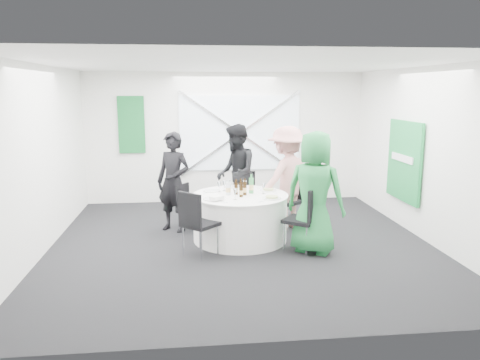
{
  "coord_description": "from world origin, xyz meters",
  "views": [
    {
      "loc": [
        -0.81,
        -7.13,
        2.43
      ],
      "look_at": [
        0.0,
        0.2,
        1.0
      ],
      "focal_mm": 35.0,
      "sensor_mm": 36.0,
      "label": 1
    }
  ],
  "objects": [
    {
      "name": "wall_left",
      "position": [
        -3.0,
        0.0,
        1.4
      ],
      "size": [
        0.0,
        6.0,
        6.0
      ],
      "primitive_type": "plane",
      "rotation": [
        1.57,
        0.0,
        1.57
      ],
      "color": "white",
      "rests_on": "floor"
    },
    {
      "name": "floor",
      "position": [
        0.0,
        0.0,
        0.0
      ],
      "size": [
        6.0,
        6.0,
        0.0
      ],
      "primitive_type": "plane",
      "color": "black",
      "rests_on": "ground"
    },
    {
      "name": "wine_glass_g",
      "position": [
        0.12,
        0.53,
        0.88
      ],
      "size": [
        0.07,
        0.07,
        0.17
      ],
      "color": "white",
      "rests_on": "banquet_table"
    },
    {
      "name": "window_brace_a",
      "position": [
        0.3,
        2.92,
        1.5
      ],
      "size": [
        2.63,
        0.05,
        1.84
      ],
      "primitive_type": "cube",
      "rotation": [
        0.0,
        0.97,
        0.0
      ],
      "color": "silver",
      "rests_on": "window_panel"
    },
    {
      "name": "green_sign",
      "position": [
        2.94,
        0.6,
        1.2
      ],
      "size": [
        0.05,
        1.2,
        1.4
      ],
      "primitive_type": "cube",
      "color": "#198A3D",
      "rests_on": "wall_right"
    },
    {
      "name": "plate_front_right",
      "position": [
        0.46,
        -0.14,
        0.78
      ],
      "size": [
        0.29,
        0.29,
        0.04
      ],
      "color": "silver",
      "rests_on": "banquet_table"
    },
    {
      "name": "fork_c",
      "position": [
        -0.54,
        0.01,
        0.76
      ],
      "size": [
        0.1,
        0.13,
        0.01
      ],
      "primitive_type": "cube",
      "rotation": [
        0.0,
        0.0,
        -2.5
      ],
      "color": "silver",
      "rests_on": "banquet_table"
    },
    {
      "name": "wine_glass_a",
      "position": [
        -0.23,
        0.52,
        0.88
      ],
      "size": [
        0.07,
        0.07,
        0.17
      ],
      "color": "white",
      "rests_on": "banquet_table"
    },
    {
      "name": "beer_bottle_d",
      "position": [
        -0.0,
        0.02,
        0.85
      ],
      "size": [
        0.06,
        0.06,
        0.25
      ],
      "color": "#321D09",
      "rests_on": "banquet_table"
    },
    {
      "name": "knife_b",
      "position": [
        0.39,
        0.63,
        0.76
      ],
      "size": [
        0.09,
        0.14,
        0.01
      ],
      "primitive_type": "cube",
      "rotation": [
        0.0,
        0.0,
        0.53
      ],
      "color": "silver",
      "rests_on": "banquet_table"
    },
    {
      "name": "knife_d",
      "position": [
        0.55,
        0.03,
        0.76
      ],
      "size": [
        0.1,
        0.13,
        0.01
      ],
      "primitive_type": "cube",
      "rotation": [
        0.0,
        0.0,
        -0.6
      ],
      "color": "silver",
      "rests_on": "banquet_table"
    },
    {
      "name": "person_man_back",
      "position": [
        0.04,
        1.28,
        0.91
      ],
      "size": [
        0.52,
        0.9,
        1.82
      ],
      "primitive_type": "imported",
      "rotation": [
        0.0,
        0.0,
        -1.61
      ],
      "color": "black",
      "rests_on": "floor"
    },
    {
      "name": "plate_back_left",
      "position": [
        -0.44,
        0.51,
        0.77
      ],
      "size": [
        0.28,
        0.28,
        0.01
      ],
      "color": "silver",
      "rests_on": "banquet_table"
    },
    {
      "name": "clear_water_bottle",
      "position": [
        -0.19,
        0.2,
        0.86
      ],
      "size": [
        0.08,
        0.08,
        0.27
      ],
      "color": "silver",
      "rests_on": "banquet_table"
    },
    {
      "name": "beer_bottle_c",
      "position": [
        0.07,
        0.15,
        0.86
      ],
      "size": [
        0.06,
        0.06,
        0.27
      ],
      "color": "#321D09",
      "rests_on": "banquet_table"
    },
    {
      "name": "beer_bottle_a",
      "position": [
        -0.06,
        0.22,
        0.85
      ],
      "size": [
        0.06,
        0.06,
        0.25
      ],
      "color": "#321D09",
      "rests_on": "banquet_table"
    },
    {
      "name": "chair_back_right",
      "position": [
        1.01,
        0.86,
        0.57
      ],
      "size": [
        0.62,
        0.61,
        0.97
      ],
      "rotation": [
        0.0,
        0.0,
        -0.99
      ],
      "color": "black",
      "rests_on": "floor"
    },
    {
      "name": "banquet_table",
      "position": [
        0.0,
        0.2,
        0.38
      ],
      "size": [
        1.56,
        1.56,
        0.76
      ],
      "color": "white",
      "rests_on": "floor"
    },
    {
      "name": "fork_a",
      "position": [
        -0.38,
        0.64,
        0.76
      ],
      "size": [
        0.09,
        0.14,
        0.01
      ],
      "primitive_type": "cube",
      "rotation": [
        0.0,
        0.0,
        2.58
      ],
      "color": "silver",
      "rests_on": "banquet_table"
    },
    {
      "name": "green_water_bottle",
      "position": [
        0.19,
        0.28,
        0.88
      ],
      "size": [
        0.08,
        0.08,
        0.31
      ],
      "color": "green",
      "rests_on": "banquet_table"
    },
    {
      "name": "napkin",
      "position": [
        -0.4,
        -0.18,
        0.8
      ],
      "size": [
        0.24,
        0.23,
        0.06
      ],
      "primitive_type": "cube",
      "rotation": [
        0.0,
        0.0,
        0.63
      ],
      "color": "white",
      "rests_on": "plate_front_left"
    },
    {
      "name": "beer_bottle_b",
      "position": [
        0.02,
        0.26,
        0.85
      ],
      "size": [
        0.06,
        0.06,
        0.25
      ],
      "color": "#321D09",
      "rests_on": "banquet_table"
    },
    {
      "name": "plate_back",
      "position": [
        -0.07,
        0.76,
        0.77
      ],
      "size": [
        0.28,
        0.28,
        0.01
      ],
      "color": "silver",
      "rests_on": "banquet_table"
    },
    {
      "name": "wall_back",
      "position": [
        0.0,
        3.0,
        1.4
      ],
      "size": [
        6.0,
        0.0,
        6.0
      ],
      "primitive_type": "plane",
      "rotation": [
        1.57,
        0.0,
        0.0
      ],
      "color": "white",
      "rests_on": "floor"
    },
    {
      "name": "fork_b",
      "position": [
        0.57,
        0.29,
        0.76
      ],
      "size": [
        0.08,
        0.14,
        0.01
      ],
      "primitive_type": "cube",
      "rotation": [
        0.0,
        0.0,
        0.46
      ],
      "color": "silver",
      "rests_on": "banquet_table"
    },
    {
      "name": "knife_a",
      "position": [
        -0.55,
        0.36,
        0.76
      ],
      "size": [
        0.1,
        0.13,
        0.01
      ],
      "primitive_type": "cube",
      "rotation": [
        0.0,
        0.0,
        2.56
      ],
      "color": "silver",
      "rests_on": "banquet_table"
    },
    {
      "name": "knife_c",
      "position": [
        -0.3,
        -0.29,
        0.76
      ],
      "size": [
        0.11,
        0.12,
        0.01
      ],
      "primitive_type": "cube",
      "rotation": [
        0.0,
        0.0,
        -2.41
      ],
      "color": "silver",
      "rests_on": "banquet_table"
    },
    {
      "name": "fork_d",
      "position": [
        0.27,
        -0.31,
        0.76
      ],
      "size": [
        0.12,
        0.12,
        0.01
      ],
      "primitive_type": "cube",
      "rotation": [
        0.0,
        0.0,
        -0.78
      ],
      "color": "silver",
      "rests_on": "banquet_table"
    },
    {
      "name": "wine_glass_d",
      "position": [
        -0.11,
        -0.14,
        0.88
      ],
      "size": [
        0.07,
        0.07,
        0.17
      ],
      "color": "white",
      "rests_on": "banquet_table"
    },
    {
      "name": "chair_back",
      "position": [
        0.19,
        1.28,
        0.55
      ],
      "size": [
        0.49,
        0.5,
        0.93
      ],
      "rotation": [
        0.0,
        0.0,
        -0.18
      ],
      "color": "black",
      "rests_on": "floor"
    },
    {
      "name": "plate_front_left",
      "position": [
        -0.48,
        -0.1,
        0.77
      ],
      "size": [
        0.26,
        0.26,
        0.01
      ],
      "color": "silver",
      "rests_on": "banquet_table"
    },
    {
      "name": "person_man_back_left",
      "position": [
        -1.08,
        0.85,
        0.86
      ],
      "size": [
        0.75,
        0.68,
        1.73
      ],
      "primitive_type": "imported",
      "rotation": [
        0.0,
        0.0,
        -0.54
      ],
      "color": "black",
      "rests_on": "floor"
    },
    {
      "name": "chair_front_left",
      "position": [
        -0.73,
        -0.54,
        0.58
      ],
      "size": [
        0.64,
        0.64,
        0.99
      ],
      "rotation": [
        0.0,
        0.0,
        2.37
      ],
      "color": "black",
      "rests_on": "floor"
    },
    {
      "name": "person_woman_pink",
      "position": [
        0.89,
        0.78,
        0.91
      ],
      "size": [
        1.28,
        1.09,
        1.81
      ],
      "primitive_type": "imported",
      "rotation": [
        0.0,
        0.0,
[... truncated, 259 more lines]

